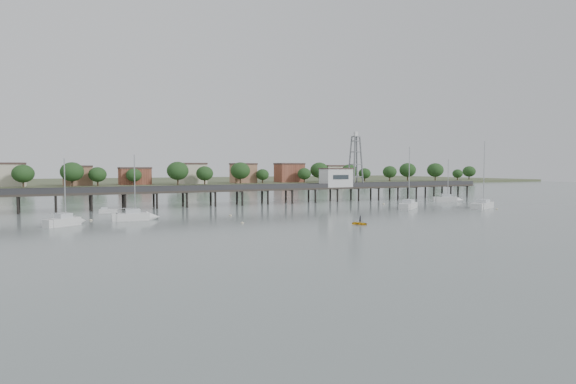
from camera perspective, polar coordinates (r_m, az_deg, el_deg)
name	(u,v)px	position (r m, az deg, el deg)	size (l,w,h in m)	color
ground_plane	(411,234)	(71.37, 14.34, -4.82)	(500.00, 500.00, 0.00)	slate
pier	(252,190)	(122.71, -4.24, 0.29)	(150.00, 5.00, 5.50)	#2D2823
pier_building	(336,177)	(134.05, 5.70, 1.74)	(8.40, 5.40, 5.30)	silver
lattice_tower	(356,162)	(137.59, 8.01, 3.60)	(3.20, 3.20, 15.50)	slate
sailboat_b	(139,216)	(90.75, -17.20, -2.79)	(7.56, 2.61, 12.38)	silver
sailboat_e	(450,199)	(139.84, 18.69, -0.82)	(7.30, 5.96, 12.29)	silver
sailboat_a	(69,221)	(86.86, -24.53, -3.18)	(6.73, 5.71, 11.51)	silver
sailboat_d	(485,205)	(122.45, 22.31, -1.42)	(10.42, 6.97, 16.53)	silver
sailboat_c	(410,205)	(115.75, 14.26, -1.53)	(9.02, 7.52, 15.07)	silver
white_tender	(108,211)	(106.69, -20.58, -2.12)	(3.73, 2.28, 1.35)	silver
yellow_dinghy	(360,224)	(81.17, 8.54, -3.82)	(2.04, 0.59, 2.86)	yellow
dinghy_occupant	(360,224)	(81.17, 8.54, -3.82)	(0.46, 1.27, 0.30)	black
mooring_buoys	(305,213)	(98.71, 2.04, -2.53)	(84.51, 23.78, 0.39)	beige
far_shore	(138,182)	(296.90, -17.37, 1.20)	(500.00, 170.00, 10.40)	#475133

